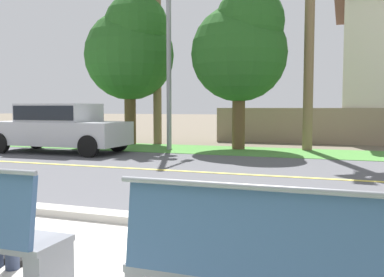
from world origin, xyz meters
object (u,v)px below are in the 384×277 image
Objects in this scene: bench_right at (289,275)px; streetlamp at (171,24)px; shade_tree_left at (242,46)px; shade_tree_far_left at (131,49)px; car_silver_far at (60,126)px.

streetlamp is at bearing 115.59° from bench_right.
bench_right is 0.38× the size of shade_tree_left.
shade_tree_left is (4.41, -0.56, -0.19)m from shade_tree_far_left.
shade_tree_far_left is at bearing 149.22° from streetlamp.
streetlamp reaches higher than bench_right.
car_silver_far is at bearing -144.20° from streetlamp.
car_silver_far is 6.45m from shade_tree_left.
car_silver_far reaches higher than bench_right.
streetlamp is 2.57m from shade_tree_far_left.
car_silver_far is 0.81× the size of shade_tree_left.
shade_tree_left is at bearing 104.29° from bench_right.
streetlamp is 2.47m from shade_tree_left.
shade_tree_far_left reaches higher than car_silver_far.
car_silver_far is 0.59× the size of streetlamp.
shade_tree_left is at bearing 17.94° from streetlamp.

